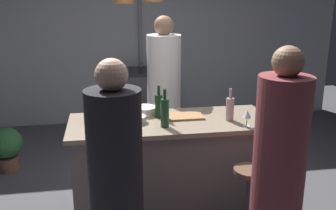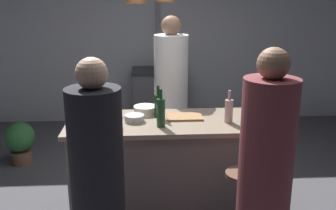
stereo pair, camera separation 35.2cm
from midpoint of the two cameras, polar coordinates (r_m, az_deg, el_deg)
ground_plane at (r=3.79m, az=2.90°, el=-15.35°), size 9.00×9.00×0.00m
back_wall at (r=6.11m, az=0.09°, el=9.76°), size 6.40×0.16×2.60m
kitchen_island at (r=3.58m, az=3.00°, el=-9.16°), size 1.80×0.72×0.90m
stove_range at (r=5.88m, az=0.34°, el=1.03°), size 0.80×0.64×0.89m
chef at (r=4.30m, az=2.80°, el=0.44°), size 0.37×0.37×1.76m
bar_stool_right at (r=3.18m, az=13.95°, el=-14.70°), size 0.28×0.28×0.68m
guest_right at (r=2.72m, az=17.81°, el=-11.02°), size 0.35×0.35×1.68m
guest_left at (r=2.55m, az=-6.36°, el=-12.73°), size 0.34×0.34×1.63m
overhead_pot_rack at (r=5.28m, az=0.03°, el=12.30°), size 0.58×1.39×2.17m
potted_plant at (r=4.88m, az=-19.22°, el=-4.99°), size 0.36×0.36×0.52m
cutting_board at (r=3.49m, az=5.35°, el=-1.80°), size 0.32×0.22×0.02m
pepper_mill at (r=3.61m, az=-5.15°, el=0.39°), size 0.05×0.05×0.21m
wine_bottle_green at (r=3.22m, az=2.08°, el=-1.11°), size 0.07×0.07×0.33m
wine_bottle_amber at (r=3.35m, az=-5.46°, el=-0.47°), size 0.07×0.07×0.33m
wine_bottle_rose at (r=3.40m, az=11.97°, el=-0.83°), size 0.07×0.07×0.29m
wine_bottle_red at (r=3.47m, az=1.44°, el=-0.07°), size 0.07×0.07×0.30m
wine_glass_by_chef at (r=3.26m, az=14.33°, el=-1.82°), size 0.07×0.07×0.15m
wine_glass_near_left_guest at (r=3.31m, az=-7.78°, el=-1.16°), size 0.07×0.07×0.15m
mixing_bowl_blue at (r=3.52m, az=-7.93°, el=-1.34°), size 0.18×0.18×0.07m
mixing_bowl_steel at (r=3.38m, az=-2.06°, el=-1.98°), size 0.18×0.18×0.06m
mixing_bowl_ceramic at (r=3.59m, az=-0.61°, el=-0.76°), size 0.22×0.22×0.07m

